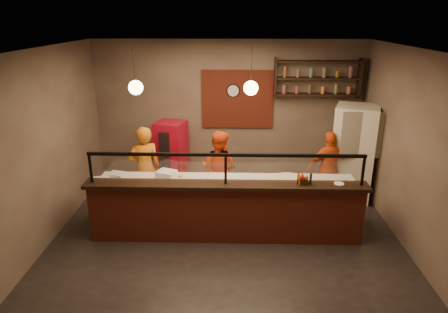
{
  "coord_description": "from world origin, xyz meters",
  "views": [
    {
      "loc": [
        0.14,
        -6.34,
        3.69
      ],
      "look_at": [
        -0.04,
        0.3,
        1.32
      ],
      "focal_mm": 32.0,
      "sensor_mm": 36.0,
      "label": 1
    }
  ],
  "objects_px": {
    "cook_left": "(145,168)",
    "fridge": "(353,153)",
    "pepper_mill": "(311,179)",
    "wall_clock": "(233,91)",
    "pizza_dough": "(289,178)",
    "cook_right": "(329,168)",
    "condiment_caddy": "(302,181)",
    "cook_mid": "(219,169)",
    "red_cooler": "(172,153)"
  },
  "relations": [
    {
      "from": "cook_right",
      "to": "red_cooler",
      "type": "height_order",
      "value": "cook_right"
    },
    {
      "from": "cook_mid",
      "to": "wall_clock",
      "type": "bearing_deg",
      "value": -75.74
    },
    {
      "from": "red_cooler",
      "to": "condiment_caddy",
      "type": "distance_m",
      "value": 3.53
    },
    {
      "from": "wall_clock",
      "to": "cook_left",
      "type": "height_order",
      "value": "wall_clock"
    },
    {
      "from": "cook_left",
      "to": "fridge",
      "type": "bearing_deg",
      "value": 165.41
    },
    {
      "from": "red_cooler",
      "to": "pizza_dough",
      "type": "xyz_separation_m",
      "value": [
        2.4,
        -1.82,
        0.18
      ]
    },
    {
      "from": "wall_clock",
      "to": "cook_left",
      "type": "bearing_deg",
      "value": -137.64
    },
    {
      "from": "wall_clock",
      "to": "pepper_mill",
      "type": "distance_m",
      "value": 3.18
    },
    {
      "from": "red_cooler",
      "to": "condiment_caddy",
      "type": "bearing_deg",
      "value": -27.82
    },
    {
      "from": "cook_left",
      "to": "red_cooler",
      "type": "height_order",
      "value": "cook_left"
    },
    {
      "from": "fridge",
      "to": "wall_clock",
      "type": "bearing_deg",
      "value": 178.54
    },
    {
      "from": "cook_left",
      "to": "pepper_mill",
      "type": "distance_m",
      "value": 3.24
    },
    {
      "from": "red_cooler",
      "to": "condiment_caddy",
      "type": "xyz_separation_m",
      "value": [
        2.54,
        -2.42,
        0.38
      ]
    },
    {
      "from": "pizza_dough",
      "to": "condiment_caddy",
      "type": "bearing_deg",
      "value": -76.75
    },
    {
      "from": "wall_clock",
      "to": "cook_mid",
      "type": "relative_size",
      "value": 0.19
    },
    {
      "from": "pizza_dough",
      "to": "condiment_caddy",
      "type": "distance_m",
      "value": 0.65
    },
    {
      "from": "wall_clock",
      "to": "fridge",
      "type": "height_order",
      "value": "wall_clock"
    },
    {
      "from": "cook_right",
      "to": "pepper_mill",
      "type": "distance_m",
      "value": 1.7
    },
    {
      "from": "red_cooler",
      "to": "pizza_dough",
      "type": "relative_size",
      "value": 2.73
    },
    {
      "from": "wall_clock",
      "to": "pizza_dough",
      "type": "height_order",
      "value": "wall_clock"
    },
    {
      "from": "cook_left",
      "to": "fridge",
      "type": "xyz_separation_m",
      "value": [
        4.21,
        0.62,
        0.15
      ]
    },
    {
      "from": "cook_mid",
      "to": "red_cooler",
      "type": "relative_size",
      "value": 1.09
    },
    {
      "from": "red_cooler",
      "to": "pepper_mill",
      "type": "bearing_deg",
      "value": -26.56
    },
    {
      "from": "red_cooler",
      "to": "fridge",
      "type": "bearing_deg",
      "value": 6.61
    },
    {
      "from": "fridge",
      "to": "condiment_caddy",
      "type": "bearing_deg",
      "value": -107.59
    },
    {
      "from": "pepper_mill",
      "to": "cook_left",
      "type": "bearing_deg",
      "value": 158.43
    },
    {
      "from": "pepper_mill",
      "to": "fridge",
      "type": "bearing_deg",
      "value": 56.26
    },
    {
      "from": "pizza_dough",
      "to": "pepper_mill",
      "type": "height_order",
      "value": "pepper_mill"
    },
    {
      "from": "cook_left",
      "to": "pizza_dough",
      "type": "bearing_deg",
      "value": 145.17
    },
    {
      "from": "cook_right",
      "to": "cook_left",
      "type": "bearing_deg",
      "value": -5.83
    },
    {
      "from": "wall_clock",
      "to": "cook_right",
      "type": "height_order",
      "value": "wall_clock"
    },
    {
      "from": "red_cooler",
      "to": "wall_clock",
      "type": "bearing_deg",
      "value": 28.43
    },
    {
      "from": "cook_mid",
      "to": "red_cooler",
      "type": "distance_m",
      "value": 1.6
    },
    {
      "from": "cook_mid",
      "to": "red_cooler",
      "type": "height_order",
      "value": "cook_mid"
    },
    {
      "from": "cook_mid",
      "to": "pepper_mill",
      "type": "bearing_deg",
      "value": 164.89
    },
    {
      "from": "cook_right",
      "to": "condiment_caddy",
      "type": "relative_size",
      "value": 8.57
    },
    {
      "from": "wall_clock",
      "to": "condiment_caddy",
      "type": "distance_m",
      "value": 3.13
    },
    {
      "from": "fridge",
      "to": "pizza_dough",
      "type": "relative_size",
      "value": 3.7
    },
    {
      "from": "cook_mid",
      "to": "fridge",
      "type": "bearing_deg",
      "value": -144.81
    },
    {
      "from": "cook_mid",
      "to": "pepper_mill",
      "type": "height_order",
      "value": "cook_mid"
    },
    {
      "from": "fridge",
      "to": "pepper_mill",
      "type": "distance_m",
      "value": 2.18
    },
    {
      "from": "wall_clock",
      "to": "cook_right",
      "type": "relative_size",
      "value": 0.2
    },
    {
      "from": "cook_mid",
      "to": "cook_right",
      "type": "relative_size",
      "value": 1.05
    },
    {
      "from": "red_cooler",
      "to": "cook_left",
      "type": "bearing_deg",
      "value": -88.94
    },
    {
      "from": "cook_left",
      "to": "red_cooler",
      "type": "relative_size",
      "value": 1.16
    },
    {
      "from": "condiment_caddy",
      "to": "pepper_mill",
      "type": "relative_size",
      "value": 0.96
    },
    {
      "from": "cook_left",
      "to": "red_cooler",
      "type": "distance_m",
      "value": 1.3
    },
    {
      "from": "wall_clock",
      "to": "condiment_caddy",
      "type": "height_order",
      "value": "wall_clock"
    },
    {
      "from": "cook_left",
      "to": "pizza_dough",
      "type": "height_order",
      "value": "cook_left"
    },
    {
      "from": "wall_clock",
      "to": "pizza_dough",
      "type": "distance_m",
      "value": 2.65
    }
  ]
}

